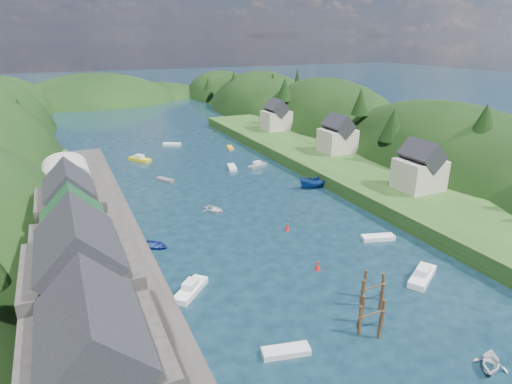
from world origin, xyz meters
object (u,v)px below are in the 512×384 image
piling_cluster_far (373,292)px  channel_buoy_far (287,227)px  piling_cluster_near (371,319)px  channel_buoy_near (318,266)px

piling_cluster_far → channel_buoy_far: (0.62, 19.48, -0.81)m
piling_cluster_near → channel_buoy_far: size_ratio=3.27×
piling_cluster_far → channel_buoy_far: size_ratio=3.38×
piling_cluster_far → channel_buoy_near: 8.32m
piling_cluster_far → channel_buoy_near: size_ratio=3.38×
channel_buoy_near → channel_buoy_far: (2.12, 11.34, 0.00)m
piling_cluster_far → channel_buoy_near: (-1.50, 8.14, -0.81)m
piling_cluster_near → channel_buoy_near: size_ratio=3.27×
piling_cluster_near → channel_buoy_far: bearing=80.9°
piling_cluster_far → channel_buoy_far: 19.51m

